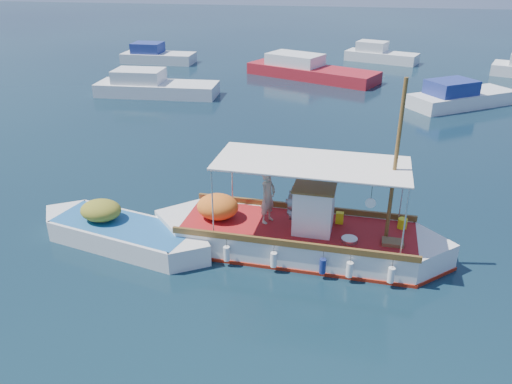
# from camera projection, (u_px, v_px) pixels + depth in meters

# --- Properties ---
(ground) EXTENTS (160.00, 160.00, 0.00)m
(ground) POSITION_uv_depth(u_px,v_px,m) (284.00, 241.00, 15.47)
(ground) COLOR black
(ground) RESTS_ON ground
(fishing_caique) EXTENTS (9.03, 2.86, 5.51)m
(fishing_caique) POSITION_uv_depth(u_px,v_px,m) (295.00, 236.00, 14.80)
(fishing_caique) COLOR white
(fishing_caique) RESTS_ON ground
(dinghy) EXTENTS (5.93, 2.73, 1.49)m
(dinghy) POSITION_uv_depth(u_px,v_px,m) (122.00, 234.00, 15.26)
(dinghy) COLOR white
(dinghy) RESTS_ON ground
(bg_boat_nw) EXTENTS (7.66, 2.74, 1.80)m
(bg_boat_nw) POSITION_uv_depth(u_px,v_px,m) (154.00, 87.00, 31.48)
(bg_boat_nw) COLOR silver
(bg_boat_nw) RESTS_ON ground
(bg_boat_n) EXTENTS (9.86, 6.50, 1.80)m
(bg_boat_n) POSITION_uv_depth(u_px,v_px,m) (308.00, 71.00, 36.03)
(bg_boat_n) COLOR maroon
(bg_boat_n) RESTS_ON ground
(bg_boat_ne) EXTENTS (6.62, 5.51, 1.80)m
(bg_boat_ne) POSITION_uv_depth(u_px,v_px,m) (460.00, 98.00, 29.16)
(bg_boat_ne) COLOR silver
(bg_boat_ne) RESTS_ON ground
(bg_boat_far_w) EXTENTS (5.86, 2.32, 1.80)m
(bg_boat_far_w) POSITION_uv_depth(u_px,v_px,m) (156.00, 57.00, 41.08)
(bg_boat_far_w) COLOR silver
(bg_boat_far_w) RESTS_ON ground
(bg_boat_far_n) EXTENTS (6.16, 3.85, 1.80)m
(bg_boat_far_n) POSITION_uv_depth(u_px,v_px,m) (379.00, 56.00, 41.52)
(bg_boat_far_n) COLOR silver
(bg_boat_far_n) RESTS_ON ground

